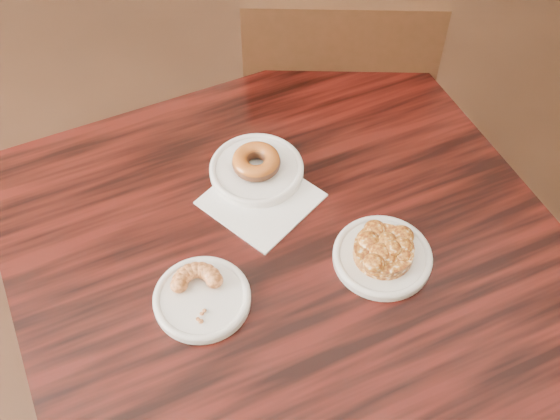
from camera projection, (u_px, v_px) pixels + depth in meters
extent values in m
cube|color=black|center=(291.00, 360.00, 1.44)|extent=(1.09, 1.09, 0.75)
cube|color=white|center=(261.00, 199.00, 1.22)|extent=(0.23, 0.23, 0.00)
cylinder|color=white|center=(257.00, 170.00, 1.25)|extent=(0.17, 0.17, 0.01)
cylinder|color=white|center=(202.00, 299.00, 1.09)|extent=(0.15, 0.15, 0.01)
cylinder|color=silver|center=(382.00, 257.00, 1.14)|extent=(0.16, 0.16, 0.01)
torus|color=#9A4B16|center=(256.00, 162.00, 1.24)|extent=(0.09, 0.09, 0.03)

